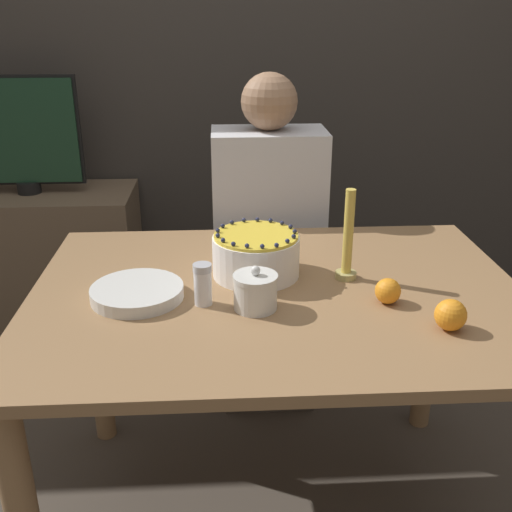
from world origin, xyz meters
TOP-DOWN VIEW (x-y plane):
  - ground_plane at (0.00, 0.00)m, footprint 12.00×12.00m
  - wall_behind at (0.00, 1.40)m, footprint 8.00×0.05m
  - dining_table at (0.00, 0.00)m, footprint 1.28×0.93m
  - cake at (-0.05, 0.10)m, footprint 0.24×0.24m
  - sugar_bowl at (-0.06, -0.10)m, footprint 0.11×0.11m
  - sugar_shaker at (-0.19, -0.07)m, footprint 0.05×0.05m
  - plate_stack at (-0.36, -0.03)m, footprint 0.23×0.23m
  - candle at (0.19, 0.06)m, footprint 0.06×0.06m
  - orange_fruit_0 at (0.26, -0.09)m, footprint 0.06×0.06m
  - orange_fruit_1 at (0.37, -0.23)m, footprint 0.07×0.07m
  - person_man_blue_shirt at (0.03, 0.67)m, footprint 0.40×0.34m
  - side_cabinet at (-0.97, 1.15)m, footprint 0.87×0.41m
  - tv_monitor at (-0.97, 1.15)m, footprint 0.49×0.10m

SIDE VIEW (x-z plane):
  - ground_plane at x=0.00m, z-range 0.00..0.00m
  - side_cabinet at x=-0.97m, z-range 0.00..0.71m
  - person_man_blue_shirt at x=0.03m, z-range -0.08..1.17m
  - dining_table at x=0.00m, z-range 0.26..1.02m
  - plate_stack at x=-0.36m, z-range 0.77..0.80m
  - orange_fruit_0 at x=0.26m, z-range 0.77..0.83m
  - orange_fruit_1 at x=0.37m, z-range 0.77..0.84m
  - sugar_bowl at x=-0.06m, z-range 0.76..0.87m
  - sugar_shaker at x=-0.19m, z-range 0.77..0.87m
  - cake at x=-0.05m, z-range 0.76..0.89m
  - candle at x=0.19m, z-range 0.74..0.99m
  - tv_monitor at x=-0.97m, z-range 0.71..1.21m
  - wall_behind at x=0.00m, z-range 0.00..2.60m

